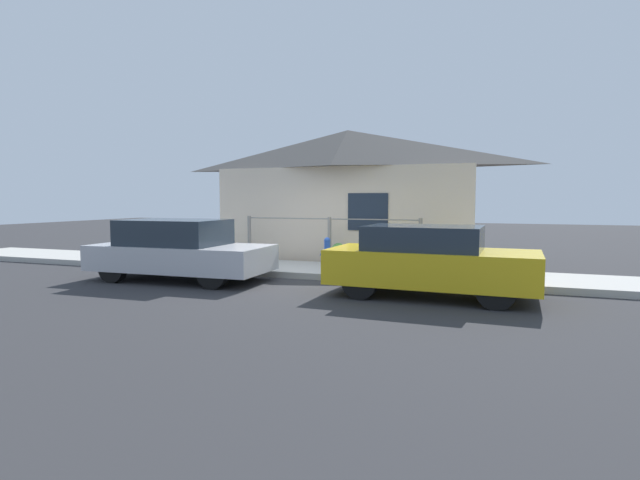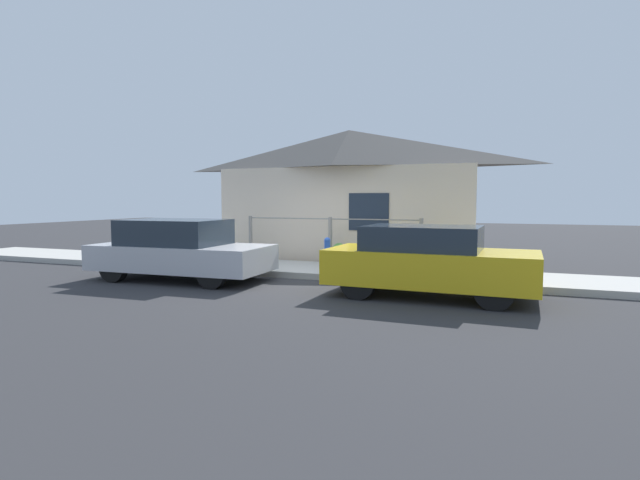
{
  "view_description": "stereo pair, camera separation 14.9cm",
  "coord_description": "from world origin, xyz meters",
  "px_view_note": "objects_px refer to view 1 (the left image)",
  "views": [
    {
      "loc": [
        4.37,
        -10.54,
        1.85
      ],
      "look_at": [
        0.34,
        0.3,
        0.9
      ],
      "focal_mm": 28.0,
      "sensor_mm": 36.0,
      "label": 1
    },
    {
      "loc": [
        4.51,
        -10.48,
        1.85
      ],
      "look_at": [
        0.34,
        0.3,
        0.9
      ],
      "focal_mm": 28.0,
      "sensor_mm": 36.0,
      "label": 2
    }
  ],
  "objects_px": {
    "car_right": "(430,261)",
    "potted_plant_corner": "(420,257)",
    "potted_plant_near_hydrant": "(339,253)",
    "potted_plant_by_fence": "(230,252)",
    "fire_hydrant": "(327,253)",
    "car_left": "(179,250)"
  },
  "relations": [
    {
      "from": "car_left",
      "to": "car_right",
      "type": "relative_size",
      "value": 1.06
    },
    {
      "from": "car_right",
      "to": "fire_hydrant",
      "type": "distance_m",
      "value": 3.08
    },
    {
      "from": "car_right",
      "to": "potted_plant_near_hydrant",
      "type": "xyz_separation_m",
      "value": [
        -2.75,
        2.85,
        -0.23
      ]
    },
    {
      "from": "car_right",
      "to": "potted_plant_corner",
      "type": "distance_m",
      "value": 2.38
    },
    {
      "from": "car_right",
      "to": "potted_plant_by_fence",
      "type": "bearing_deg",
      "value": 157.66
    },
    {
      "from": "car_right",
      "to": "fire_hydrant",
      "type": "bearing_deg",
      "value": 149.85
    },
    {
      "from": "potted_plant_by_fence",
      "to": "car_right",
      "type": "bearing_deg",
      "value": -23.75
    },
    {
      "from": "car_right",
      "to": "potted_plant_corner",
      "type": "bearing_deg",
      "value": 104.6
    },
    {
      "from": "potted_plant_by_fence",
      "to": "potted_plant_corner",
      "type": "bearing_deg",
      "value": -2.75
    },
    {
      "from": "potted_plant_near_hydrant",
      "to": "potted_plant_by_fence",
      "type": "height_order",
      "value": "potted_plant_near_hydrant"
    },
    {
      "from": "fire_hydrant",
      "to": "potted_plant_corner",
      "type": "height_order",
      "value": "fire_hydrant"
    },
    {
      "from": "fire_hydrant",
      "to": "potted_plant_corner",
      "type": "relative_size",
      "value": 1.34
    },
    {
      "from": "potted_plant_by_fence",
      "to": "potted_plant_corner",
      "type": "xyz_separation_m",
      "value": [
        5.29,
        -0.25,
        0.1
      ]
    },
    {
      "from": "car_right",
      "to": "potted_plant_by_fence",
      "type": "height_order",
      "value": "car_right"
    },
    {
      "from": "car_left",
      "to": "potted_plant_by_fence",
      "type": "xyz_separation_m",
      "value": [
        -0.2,
        2.57,
        -0.31
      ]
    },
    {
      "from": "potted_plant_by_fence",
      "to": "potted_plant_near_hydrant",
      "type": "bearing_deg",
      "value": 5.3
    },
    {
      "from": "car_right",
      "to": "fire_hydrant",
      "type": "xyz_separation_m",
      "value": [
        -2.62,
        1.61,
        -0.12
      ]
    },
    {
      "from": "potted_plant_near_hydrant",
      "to": "potted_plant_corner",
      "type": "xyz_separation_m",
      "value": [
        2.21,
        -0.54,
        0.04
      ]
    },
    {
      "from": "fire_hydrant",
      "to": "potted_plant_by_fence",
      "type": "xyz_separation_m",
      "value": [
        -3.21,
        0.95,
        -0.18
      ]
    },
    {
      "from": "car_right",
      "to": "potted_plant_corner",
      "type": "xyz_separation_m",
      "value": [
        -0.54,
        2.31,
        -0.2
      ]
    },
    {
      "from": "fire_hydrant",
      "to": "potted_plant_near_hydrant",
      "type": "xyz_separation_m",
      "value": [
        -0.13,
        1.24,
        -0.11
      ]
    },
    {
      "from": "potted_plant_near_hydrant",
      "to": "potted_plant_by_fence",
      "type": "xyz_separation_m",
      "value": [
        -3.08,
        -0.29,
        -0.07
      ]
    }
  ]
}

